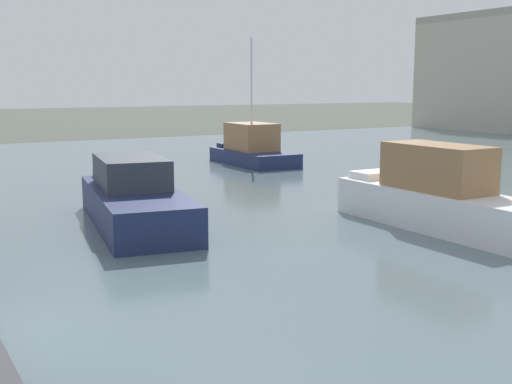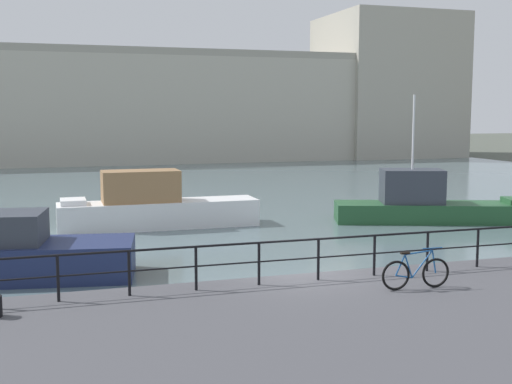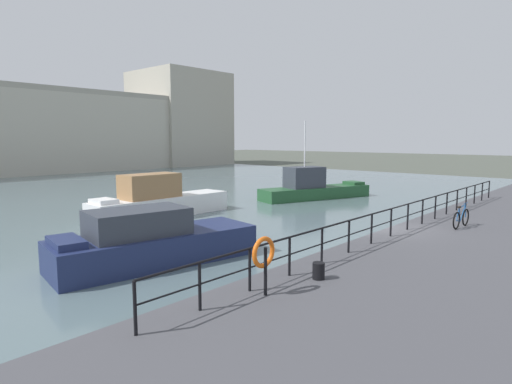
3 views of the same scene
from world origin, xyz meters
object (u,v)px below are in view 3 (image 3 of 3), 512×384
Objects in this scene: moored_blue_motorboat at (313,188)px; parked_bicycle at (461,218)px; life_ring_stand at (264,254)px; mooring_bollard at (319,271)px; moored_red_daysailer at (151,242)px; moored_cabin_cruiser at (158,201)px; harbor_building at (37,129)px.

moored_blue_motorboat reaches higher than parked_bicycle.
moored_blue_motorboat is 23.53m from life_ring_stand.
mooring_bollard is 1.99m from life_ring_stand.
life_ring_stand reaches higher than mooring_bollard.
moored_red_daysailer is 7.19m from mooring_bollard.
parked_bicycle is (9.68, -7.91, 0.52)m from moored_red_daysailer.
moored_red_daysailer is at bearing 91.91° from mooring_bollard.
harbor_building is at bearing -102.48° from moored_cabin_cruiser.
life_ring_stand is (-7.42, -14.64, 0.98)m from moored_cabin_cruiser.
harbor_building is 43.99m from moored_blue_motorboat.
parked_bicycle is (-5.47, -56.91, -4.65)m from harbor_building.
harbor_building is at bearing 73.33° from life_ring_stand.
harbor_building reaches higher than parked_bicycle.
moored_cabin_cruiser is at bearing 63.12° from life_ring_stand.
mooring_bollard is 0.31× the size of life_ring_stand.
moored_blue_motorboat is at bearing -85.65° from harbor_building.
moored_red_daysailer is 12.52m from parked_bicycle.
moored_cabin_cruiser reaches higher than life_ring_stand.
moored_red_daysailer is 5.60× the size of life_ring_stand.
moored_cabin_cruiser is at bearing -102.72° from harbor_building.
harbor_building is 10.06× the size of moored_red_daysailer.
moored_cabin_cruiser is at bearing 69.46° from mooring_bollard.
harbor_building is 8.35× the size of moored_blue_motorboat.
parked_bicycle is at bearing -5.41° from life_ring_stand.
moored_red_daysailer is 4.42× the size of parked_bicycle.
moored_cabin_cruiser is at bearing -171.52° from moored_blue_motorboat.
moored_red_daysailer is at bearing 53.37° from moored_cabin_cruiser.
mooring_bollard is (-18.22, -12.61, 0.33)m from moored_blue_motorboat.
moored_blue_motorboat is 22.17m from mooring_bollard.
parked_bicycle is 9.48m from mooring_bollard.
life_ring_stand is at bearing -129.42° from moored_blue_motorboat.
life_ring_stand is (-11.26, 1.07, 0.59)m from parked_bicycle.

